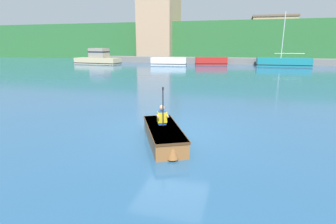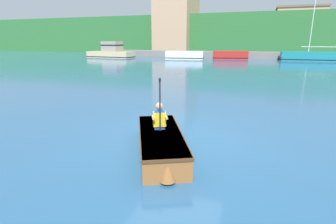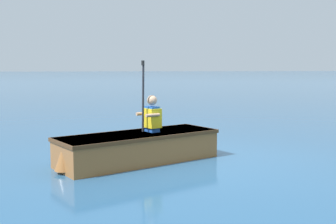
# 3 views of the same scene
# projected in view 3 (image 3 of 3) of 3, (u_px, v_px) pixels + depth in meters

# --- Properties ---
(ground_plane) EXTENTS (300.00, 300.00, 0.00)m
(ground_plane) POSITION_uv_depth(u_px,v_px,m) (195.00, 160.00, 7.26)
(ground_plane) COLOR #28567F
(rowboat_foreground) EXTENTS (2.07, 2.90, 0.49)m
(rowboat_foreground) POSITION_uv_depth(u_px,v_px,m) (137.00, 146.00, 7.06)
(rowboat_foreground) COLOR #935B2D
(rowboat_foreground) RESTS_ON ground
(person_paddler) EXTENTS (0.43, 0.43, 1.21)m
(person_paddler) POSITION_uv_depth(u_px,v_px,m) (152.00, 115.00, 7.18)
(person_paddler) COLOR #1E4CA5
(person_paddler) RESTS_ON rowboat_foreground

